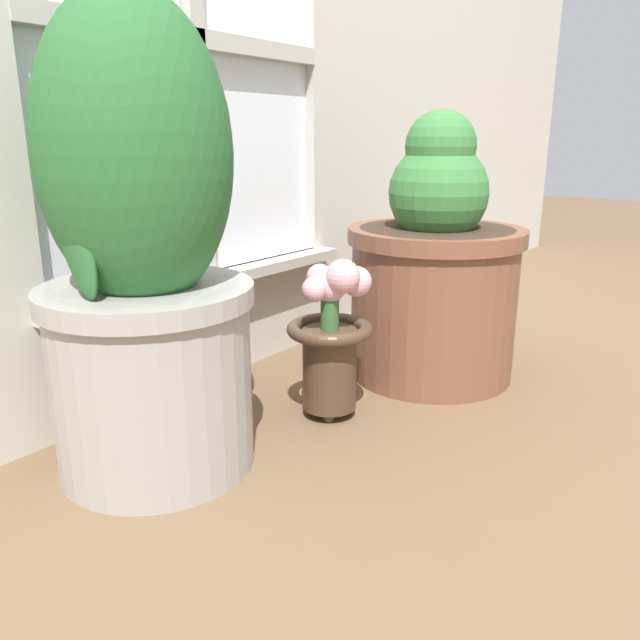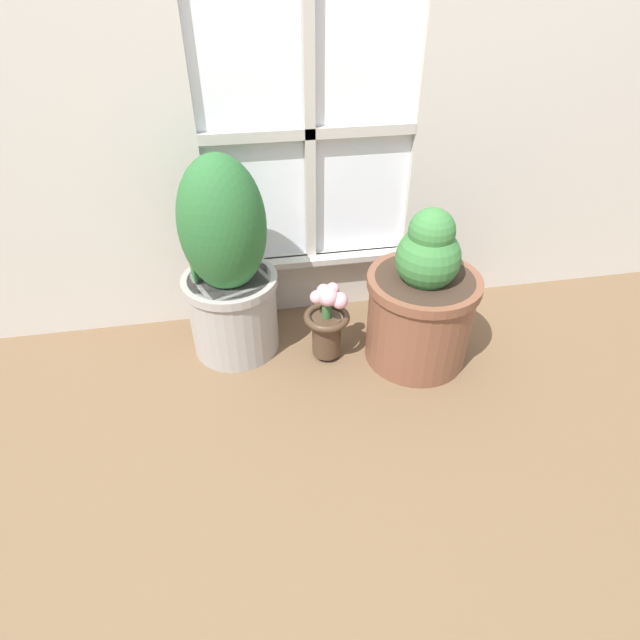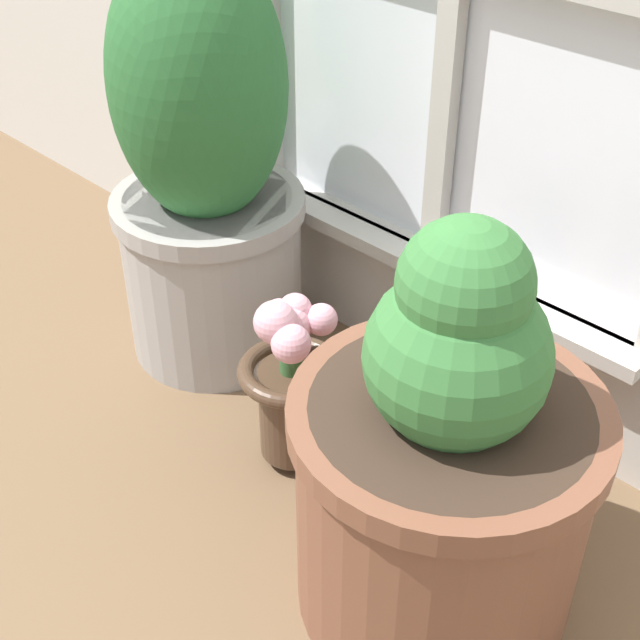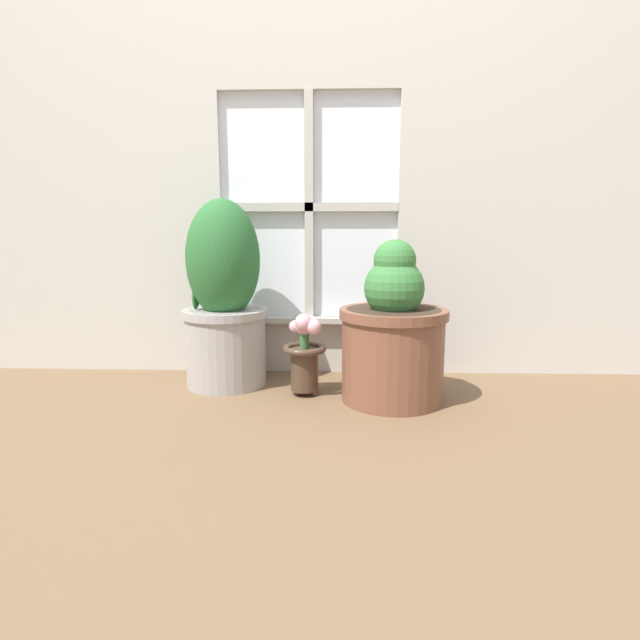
% 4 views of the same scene
% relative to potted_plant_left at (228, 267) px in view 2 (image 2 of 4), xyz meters
% --- Properties ---
extents(ground_plane, '(10.00, 10.00, 0.00)m').
position_rel_potted_plant_left_xyz_m(ground_plane, '(0.32, -0.29, -0.34)').
color(ground_plane, brown).
extents(potted_plant_left, '(0.33, 0.33, 0.73)m').
position_rel_potted_plant_left_xyz_m(potted_plant_left, '(0.00, 0.00, 0.00)').
color(potted_plant_left, '#9E9993').
rests_on(potted_plant_left, ground_plane).
extents(potted_plant_right, '(0.38, 0.38, 0.58)m').
position_rel_potted_plant_left_xyz_m(potted_plant_right, '(0.64, -0.17, -0.10)').
color(potted_plant_right, brown).
rests_on(potted_plant_right, ground_plane).
extents(flower_vase, '(0.16, 0.16, 0.31)m').
position_rel_potted_plant_left_xyz_m(flower_vase, '(0.32, -0.12, -0.18)').
color(flower_vase, '#473323').
rests_on(flower_vase, ground_plane).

